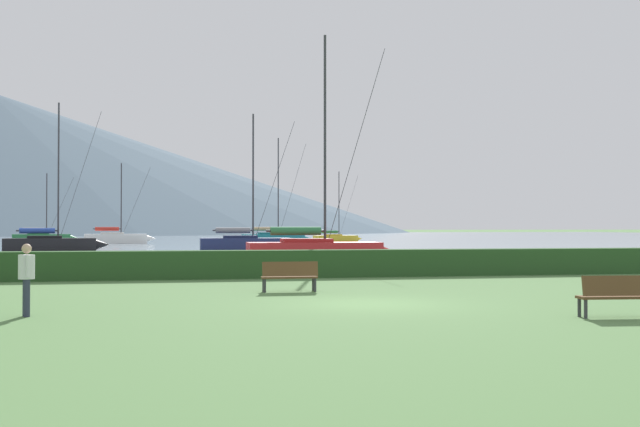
{
  "coord_description": "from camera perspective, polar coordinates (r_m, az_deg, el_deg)",
  "views": [
    {
      "loc": [
        -5.29,
        -19.77,
        2.03
      ],
      "look_at": [
        6.95,
        41.4,
        3.11
      ],
      "focal_mm": 43.51,
      "sensor_mm": 36.0,
      "label": 1
    }
  ],
  "objects": [
    {
      "name": "park_bench_near_path",
      "position": [
        18.66,
        21.05,
        -5.54
      ],
      "size": [
        1.78,
        0.65,
        0.95
      ],
      "rotation": [
        0.0,
        0.0,
        -0.1
      ],
      "color": "brown",
      "rests_on": "ground_plane"
    },
    {
      "name": "ground_plane",
      "position": [
        20.57,
        3.68,
        -6.66
      ],
      "size": [
        1000.0,
        1000.0,
        0.0
      ],
      "primitive_type": "plane",
      "color": "#517A42"
    },
    {
      "name": "park_bench_under_tree",
      "position": [
        24.3,
        -2.25,
        -4.53
      ],
      "size": [
        1.75,
        0.49,
        0.95
      ],
      "rotation": [
        0.0,
        0.0,
        -0.01
      ],
      "color": "brown",
      "rests_on": "ground_plane"
    },
    {
      "name": "sailboat_slip_4",
      "position": [
        97.53,
        -14.72,
        -1.74
      ],
      "size": [
        8.61,
        3.08,
        9.82
      ],
      "rotation": [
        0.0,
        0.0,
        0.08
      ],
      "color": "white",
      "rests_on": "harbor_water"
    },
    {
      "name": "sailboat_slip_6",
      "position": [
        66.43,
        -19.13,
        -2.09
      ],
      "size": [
        8.33,
        3.23,
        12.16
      ],
      "rotation": [
        0.0,
        0.0,
        0.12
      ],
      "color": "black",
      "rests_on": "harbor_water"
    },
    {
      "name": "sailboat_slip_2",
      "position": [
        102.74,
        1.19,
        -1.81
      ],
      "size": [
        6.68,
        2.45,
        9.4
      ],
      "rotation": [
        0.0,
        0.0,
        0.09
      ],
      "color": "gold",
      "rests_on": "harbor_water"
    },
    {
      "name": "sailboat_slip_7",
      "position": [
        62.84,
        -5.41,
        -2.2
      ],
      "size": [
        8.36,
        2.57,
        11.2
      ],
      "rotation": [
        0.0,
        0.0,
        -0.01
      ],
      "color": "navy",
      "rests_on": "harbor_water"
    },
    {
      "name": "harbor_water",
      "position": [
        156.88,
        -9.38,
        -1.72
      ],
      "size": [
        320.0,
        246.0,
        0.0
      ],
      "primitive_type": "cube",
      "color": "#8499A8",
      "rests_on": "ground_plane"
    },
    {
      "name": "distant_hill_central_peak",
      "position": [
        408.74,
        -21.53,
        1.96
      ],
      "size": [
        310.18,
        310.18,
        45.12
      ],
      "primitive_type": "cone",
      "color": "#4C6070",
      "rests_on": "ground_plane"
    },
    {
      "name": "sailboat_slip_3",
      "position": [
        94.44,
        -3.4,
        -1.78
      ],
      "size": [
        8.6,
        2.98,
        12.89
      ],
      "rotation": [
        0.0,
        0.0,
        0.06
      ],
      "color": "#19707A",
      "rests_on": "harbor_water"
    },
    {
      "name": "person_standing_walker",
      "position": [
        18.84,
        -20.78,
        -4.15
      ],
      "size": [
        0.36,
        0.55,
        1.65
      ],
      "rotation": [
        0.0,
        0.0,
        0.29
      ],
      "color": "#2D3347",
      "rests_on": "ground_plane"
    },
    {
      "name": "hedge_line",
      "position": [
        31.26,
        -1.56,
        -3.71
      ],
      "size": [
        80.0,
        1.2,
        1.1
      ],
      "primitive_type": "cube",
      "color": "#284C23",
      "rests_on": "ground_plane"
    },
    {
      "name": "sailboat_slip_9",
      "position": [
        105.15,
        -19.74,
        -1.68
      ],
      "size": [
        8.24,
        3.44,
        8.88
      ],
      "rotation": [
        0.0,
        0.0,
        0.15
      ],
      "color": "#236B38",
      "rests_on": "harbor_water"
    },
    {
      "name": "sailboat_slip_8",
      "position": [
        43.49,
        -0.3,
        -2.7
      ],
      "size": [
        8.6,
        2.66,
        12.87
      ],
      "rotation": [
        0.0,
        0.0,
        -0.02
      ],
      "color": "red",
      "rests_on": "harbor_water"
    }
  ]
}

